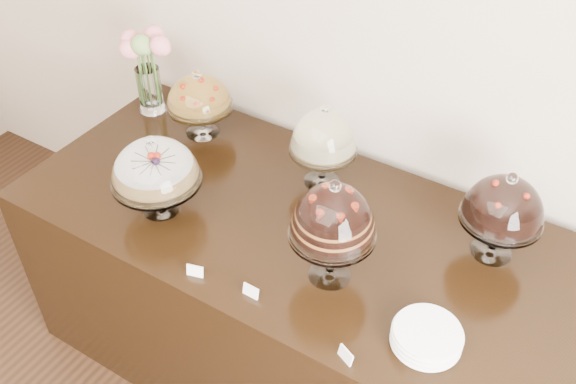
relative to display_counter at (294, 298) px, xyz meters
The scene contains 12 objects.
wall_back 1.20m from the display_counter, 106.21° to the left, with size 5.00×0.04×3.00m, color #C3B19D.
display_counter is the anchor object (origin of this frame).
cake_stand_sugar_sponge 0.84m from the display_counter, 155.82° to the right, with size 0.34×0.34×0.34m.
cake_stand_choco_layer 0.78m from the display_counter, 34.91° to the right, with size 0.29×0.29×0.42m.
cake_stand_cheesecake 0.72m from the display_counter, 96.50° to the left, with size 0.27×0.27×0.37m.
cake_stand_dark_choco 0.99m from the display_counter, 18.68° to the left, with size 0.29×0.29×0.36m.
cake_stand_fruit_tart 0.96m from the display_counter, 157.09° to the left, with size 0.29×0.29×0.31m.
flower_vase 1.24m from the display_counter, 162.44° to the left, with size 0.28×0.22×0.42m.
plate_stack 0.84m from the display_counter, 22.31° to the right, with size 0.22×0.22×0.06m.
price_card_left 0.65m from the display_counter, 109.63° to the right, with size 0.06×0.01×0.04m, color white.
price_card_right 0.79m from the display_counter, 44.67° to the right, with size 0.06×0.01×0.04m, color white.
price_card_extra 0.62m from the display_counter, 80.48° to the right, with size 0.06×0.01×0.04m, color white.
Camera 1 is at (1.08, 0.93, 2.57)m, focal length 40.00 mm.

